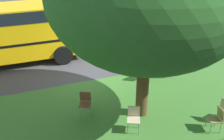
# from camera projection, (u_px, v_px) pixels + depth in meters

# --- Properties ---
(ground) EXTENTS (80.00, 80.00, 0.00)m
(ground) POSITION_uv_depth(u_px,v_px,m) (91.00, 78.00, 12.31)
(ground) COLOR #424247
(grass_verge) EXTENTS (48.00, 6.00, 0.01)m
(grass_verge) POSITION_uv_depth(u_px,v_px,m) (117.00, 117.00, 9.63)
(grass_verge) COLOR #3D752D
(grass_verge) RESTS_ON ground
(chair_0) EXTENTS (0.55, 0.56, 0.88)m
(chair_0) POSITION_uv_depth(u_px,v_px,m) (134.00, 117.00, 8.77)
(chair_0) COLOR beige
(chair_0) RESTS_ON ground
(chair_1) EXTENTS (0.51, 0.51, 0.88)m
(chair_1) POSITION_uv_depth(u_px,v_px,m) (217.00, 117.00, 8.74)
(chair_1) COLOR olive
(chair_1) RESTS_ON ground
(chair_2) EXTENTS (0.55, 0.56, 0.88)m
(chair_2) POSITION_uv_depth(u_px,v_px,m) (145.00, 69.00, 11.97)
(chair_2) COLOR beige
(chair_2) RESTS_ON ground
(chair_4) EXTENTS (0.53, 0.53, 0.88)m
(chair_4) POSITION_uv_depth(u_px,v_px,m) (164.00, 66.00, 12.33)
(chair_4) COLOR #ADA393
(chair_4) RESTS_ON ground
(chair_5) EXTENTS (0.55, 0.55, 0.88)m
(chair_5) POSITION_uv_depth(u_px,v_px,m) (85.00, 102.00, 9.58)
(chair_5) COLOR brown
(chair_5) RESTS_ON ground
(parked_car) EXTENTS (3.70, 1.92, 1.65)m
(parked_car) POSITION_uv_depth(u_px,v_px,m) (146.00, 35.00, 15.29)
(parked_car) COLOR #ADB2B7
(parked_car) RESTS_ON ground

